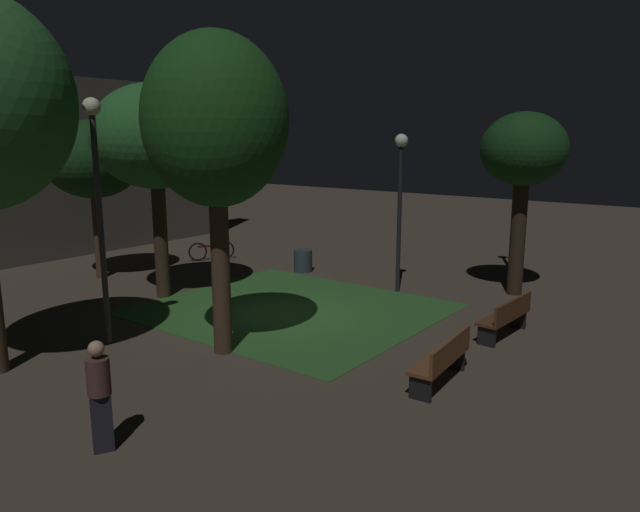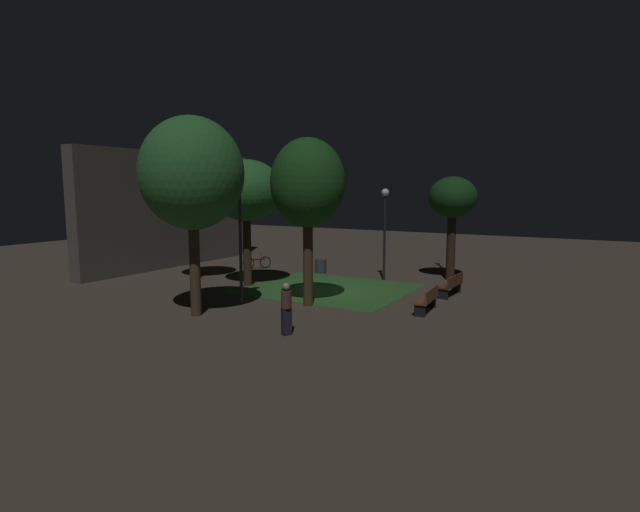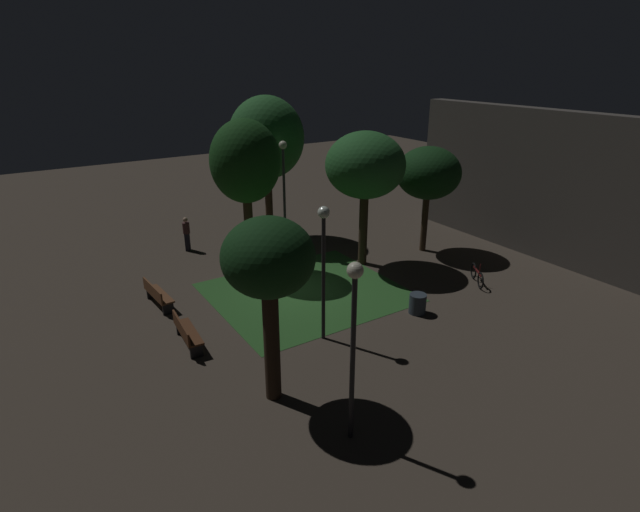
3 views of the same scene
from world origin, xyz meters
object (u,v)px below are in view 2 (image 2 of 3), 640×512
object	(u,v)px
tree_near_wall	(308,184)
lamp_post_near_wall	(240,216)
tree_lawn_side	(192,174)
bicycle	(257,263)
bench_front_right	(428,299)
pedestrian	(286,308)
bench_by_lamp	(452,284)
tree_back_left	(246,191)
lamp_post_plaza_east	(449,214)
trash_bin	(321,266)
lamp_post_plaza_west	(385,218)
tree_back_right	(194,205)
tree_tall_center	(453,200)

from	to	relation	value
tree_near_wall	lamp_post_near_wall	distance (m)	2.82
tree_lawn_side	bicycle	bearing A→B (deg)	25.08
bench_front_right	tree_near_wall	distance (m)	6.04
bench_front_right	pedestrian	bearing A→B (deg)	150.29
bench_front_right	tree_lawn_side	size ratio (longest dim) A/B	0.27
bench_by_lamp	tree_back_left	distance (m)	9.78
lamp_post_plaza_east	trash_bin	bearing A→B (deg)	123.68
lamp_post_plaza_west	lamp_post_near_wall	bearing A→B (deg)	159.63
lamp_post_plaza_west	pedestrian	size ratio (longest dim) A/B	2.73
bench_by_lamp	lamp_post_near_wall	xyz separation A→B (m)	(-5.49, 6.58, 2.91)
tree_back_right	pedestrian	bearing A→B (deg)	-122.54
tree_back_right	lamp_post_near_wall	world-z (taller)	lamp_post_near_wall
tree_lawn_side	bicycle	size ratio (longest dim) A/B	4.88
tree_back_right	trash_bin	size ratio (longest dim) A/B	6.76
tree_lawn_side	bicycle	world-z (taller)	tree_lawn_side
bench_by_lamp	lamp_post_plaza_west	bearing A→B (deg)	63.15
tree_near_wall	lamp_post_near_wall	bearing A→B (deg)	115.90
tree_back_left	lamp_post_plaza_west	bearing A→B (deg)	-48.23
tree_near_wall	bicycle	bearing A→B (deg)	48.89
trash_bin	bicycle	distance (m)	3.76
lamp_post_plaza_west	lamp_post_plaza_east	bearing A→B (deg)	-24.87
bench_by_lamp	tree_back_left	size ratio (longest dim) A/B	0.32
tree_tall_center	bicycle	bearing A→B (deg)	101.00
tree_tall_center	lamp_post_near_wall	bearing A→B (deg)	149.19
bench_front_right	tree_lawn_side	xyz separation A→B (m)	(-4.48, 6.88, 4.40)
lamp_post_plaza_west	lamp_post_near_wall	xyz separation A→B (m)	(-7.43, 2.76, 0.40)
tree_back_left	bicycle	size ratio (longest dim) A/B	4.06
lamp_post_near_wall	bench_by_lamp	bearing A→B (deg)	-50.16
tree_back_left	tree_near_wall	distance (m)	4.84
tree_back_left	bicycle	bearing A→B (deg)	31.93
lamp_post_plaza_west	trash_bin	xyz separation A→B (m)	(0.35, 3.72, -2.64)
lamp_post_plaza_east	lamp_post_near_wall	size ratio (longest dim) A/B	0.88
bench_by_lamp	tree_back_left	xyz separation A→B (m)	(-2.41, 8.69, 3.80)
lamp_post_near_wall	tree_back_left	bearing A→B (deg)	34.33
tree_back_right	lamp_post_near_wall	bearing A→B (deg)	-121.32
bench_by_lamp	lamp_post_plaza_east	xyz separation A→B (m)	(6.04, 1.92, 2.57)
lamp_post_plaza_west	tree_near_wall	bearing A→B (deg)	175.90
trash_bin	tree_tall_center	bearing A→B (deg)	-77.68
bench_by_lamp	tree_back_right	size ratio (longest dim) A/B	0.38
lamp_post_near_wall	lamp_post_plaza_west	bearing A→B (deg)	-20.37
lamp_post_plaza_east	lamp_post_plaza_west	bearing A→B (deg)	155.13
tree_back_right	lamp_post_plaza_east	xyz separation A→B (m)	(8.20, -10.12, -0.56)
tree_near_wall	pedestrian	distance (m)	5.44
lamp_post_plaza_west	tree_lawn_side	bearing A→B (deg)	162.27
bench_front_right	tree_back_left	size ratio (longest dim) A/B	0.32
bench_by_lamp	tree_near_wall	world-z (taller)	tree_near_wall
bench_by_lamp	lamp_post_plaza_west	size ratio (longest dim) A/B	0.42
tree_back_left	tree_near_wall	bearing A→B (deg)	-114.00
tree_back_left	tree_back_right	bearing A→B (deg)	85.91
tree_back_left	trash_bin	xyz separation A→B (m)	(4.70, -1.14, -3.93)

